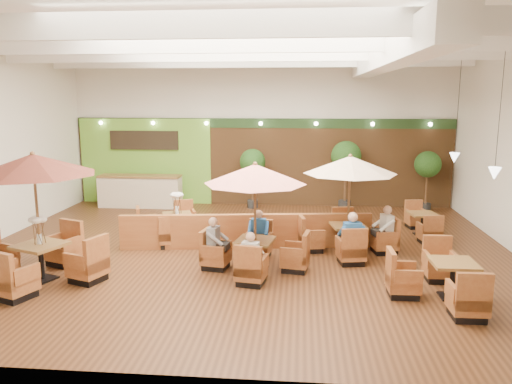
# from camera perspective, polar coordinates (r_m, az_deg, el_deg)

# --- Properties ---
(room) EXTENTS (14.04, 14.00, 5.52)m
(room) POSITION_cam_1_polar(r_m,az_deg,el_deg) (13.75, 0.06, 9.32)
(room) COLOR #381E0F
(room) RESTS_ON ground
(service_counter) EXTENTS (3.00, 0.75, 1.18)m
(service_counter) POSITION_cam_1_polar(r_m,az_deg,el_deg) (18.83, -13.09, 0.09)
(service_counter) COLOR beige
(service_counter) RESTS_ON ground
(booth_divider) EXTENTS (6.66, 1.03, 0.93)m
(booth_divider) POSITION_cam_1_polar(r_m,az_deg,el_deg) (13.34, -1.10, -4.50)
(booth_divider) COLOR brown
(booth_divider) RESTS_ON ground
(table_0) EXTENTS (2.98, 2.98, 2.86)m
(table_0) POSITION_cam_1_polar(r_m,az_deg,el_deg) (11.68, -23.86, -0.32)
(table_0) COLOR brown
(table_0) RESTS_ON ground
(table_1) EXTENTS (2.57, 2.57, 2.55)m
(table_1) POSITION_cam_1_polar(r_m,az_deg,el_deg) (11.37, -0.11, -0.55)
(table_1) COLOR brown
(table_1) RESTS_ON ground
(table_2) EXTENTS (2.60, 2.60, 2.58)m
(table_2) POSITION_cam_1_polar(r_m,az_deg,el_deg) (12.93, 10.63, 0.71)
(table_2) COLOR brown
(table_2) RESTS_ON ground
(table_3) EXTENTS (1.77, 2.53, 1.48)m
(table_3) POSITION_cam_1_polar(r_m,az_deg,el_deg) (14.54, -9.85, -3.46)
(table_3) COLOR brown
(table_3) RESTS_ON ground
(table_4) EXTENTS (1.72, 2.56, 0.96)m
(table_4) POSITION_cam_1_polar(r_m,az_deg,el_deg) (10.81, 20.07, -9.45)
(table_4) COLOR brown
(table_4) RESTS_ON ground
(table_5) EXTENTS (0.87, 2.31, 0.84)m
(table_5) POSITION_cam_1_polar(r_m,az_deg,el_deg) (15.39, 18.46, -3.54)
(table_5) COLOR brown
(table_5) RESTS_ON ground
(topiary_0) EXTENTS (0.93, 0.93, 2.16)m
(topiary_0) POSITION_cam_1_polar(r_m,az_deg,el_deg) (18.01, -0.40, 3.20)
(topiary_0) COLOR black
(topiary_0) RESTS_ON ground
(topiary_1) EXTENTS (1.06, 1.06, 2.47)m
(topiary_1) POSITION_cam_1_polar(r_m,az_deg,el_deg) (17.97, 10.25, 3.76)
(topiary_1) COLOR black
(topiary_1) RESTS_ON ground
(topiary_2) EXTENTS (0.92, 0.92, 2.14)m
(topiary_2) POSITION_cam_1_polar(r_m,az_deg,el_deg) (18.47, 19.02, 2.75)
(topiary_2) COLOR black
(topiary_2) RESTS_ON ground
(diner_0) EXTENTS (0.38, 0.32, 0.71)m
(diner_0) POSITION_cam_1_polar(r_m,az_deg,el_deg) (10.73, -0.57, -6.85)
(diner_0) COLOR white
(diner_0) RESTS_ON ground
(diner_1) EXTENTS (0.36, 0.29, 0.75)m
(diner_1) POSITION_cam_1_polar(r_m,az_deg,el_deg) (12.50, 0.29, -4.23)
(diner_1) COLOR #245A9E
(diner_1) RESTS_ON ground
(diner_2) EXTENTS (0.34, 0.40, 0.78)m
(diner_2) POSITION_cam_1_polar(r_m,az_deg,el_deg) (11.73, -4.66, -5.23)
(diner_2) COLOR gray
(diner_2) RESTS_ON ground
(diner_3) EXTENTS (0.44, 0.38, 0.83)m
(diner_3) POSITION_cam_1_polar(r_m,az_deg,el_deg) (12.23, 10.87, -4.62)
(diner_3) COLOR #245A9E
(diner_3) RESTS_ON ground
(diner_4) EXTENTS (0.39, 0.43, 0.79)m
(diner_4) POSITION_cam_1_polar(r_m,az_deg,el_deg) (13.26, 14.54, -3.63)
(diner_4) COLOR white
(diner_4) RESTS_ON ground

